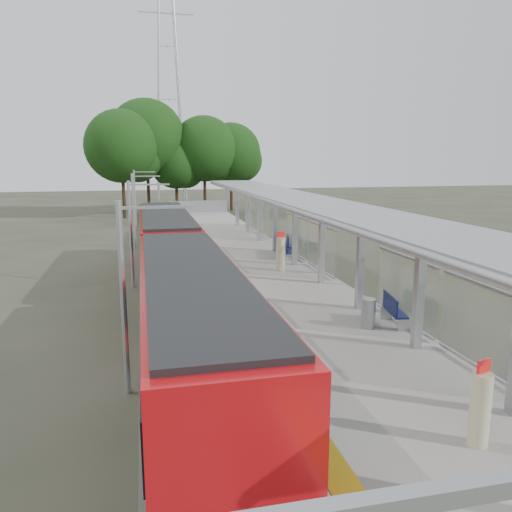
{
  "coord_description": "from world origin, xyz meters",
  "views": [
    {
      "loc": [
        -5.7,
        -6.51,
        6.48
      ],
      "look_at": [
        -0.94,
        14.24,
        2.3
      ],
      "focal_mm": 35.0,
      "sensor_mm": 36.0,
      "label": 1
    }
  ],
  "objects_px": {
    "bench_far": "(290,244)",
    "train": "(175,269)",
    "litter_bin": "(368,313)",
    "bench_near": "(393,309)",
    "bench_mid": "(288,250)",
    "info_pillar_near": "(480,409)",
    "info_pillar_far": "(281,254)"
  },
  "relations": [
    {
      "from": "bench_far",
      "to": "train",
      "type": "bearing_deg",
      "value": -119.3
    },
    {
      "from": "bench_far",
      "to": "litter_bin",
      "type": "height_order",
      "value": "bench_far"
    },
    {
      "from": "bench_near",
      "to": "bench_mid",
      "type": "height_order",
      "value": "bench_near"
    },
    {
      "from": "train",
      "to": "litter_bin",
      "type": "distance_m",
      "value": 8.1
    },
    {
      "from": "bench_far",
      "to": "info_pillar_near",
      "type": "distance_m",
      "value": 19.96
    },
    {
      "from": "bench_near",
      "to": "litter_bin",
      "type": "height_order",
      "value": "bench_near"
    },
    {
      "from": "info_pillar_near",
      "to": "info_pillar_far",
      "type": "xyz_separation_m",
      "value": [
        0.44,
        15.68,
        0.08
      ]
    },
    {
      "from": "bench_far",
      "to": "info_pillar_far",
      "type": "xyz_separation_m",
      "value": [
        -1.71,
        -4.16,
        0.28
      ]
    },
    {
      "from": "bench_near",
      "to": "litter_bin",
      "type": "distance_m",
      "value": 0.92
    },
    {
      "from": "bench_near",
      "to": "info_pillar_far",
      "type": "xyz_separation_m",
      "value": [
        -1.41,
        8.8,
        0.3
      ]
    },
    {
      "from": "bench_mid",
      "to": "bench_far",
      "type": "xyz_separation_m",
      "value": [
        0.53,
        1.41,
        0.09
      ]
    },
    {
      "from": "bench_near",
      "to": "train",
      "type": "bearing_deg",
      "value": 152.47
    },
    {
      "from": "info_pillar_far",
      "to": "info_pillar_near",
      "type": "bearing_deg",
      "value": -102.96
    },
    {
      "from": "bench_far",
      "to": "info_pillar_far",
      "type": "height_order",
      "value": "info_pillar_far"
    },
    {
      "from": "info_pillar_near",
      "to": "bench_mid",
      "type": "bearing_deg",
      "value": 67.85
    },
    {
      "from": "bench_far",
      "to": "info_pillar_near",
      "type": "bearing_deg",
      "value": -81.98
    },
    {
      "from": "litter_bin",
      "to": "bench_far",
      "type": "bearing_deg",
      "value": 84.67
    },
    {
      "from": "bench_near",
      "to": "bench_far",
      "type": "xyz_separation_m",
      "value": [
        0.3,
        12.96,
        0.02
      ]
    },
    {
      "from": "info_pillar_near",
      "to": "info_pillar_far",
      "type": "height_order",
      "value": "info_pillar_far"
    },
    {
      "from": "train",
      "to": "bench_near",
      "type": "xyz_separation_m",
      "value": [
        6.81,
        -5.47,
        -0.51
      ]
    },
    {
      "from": "bench_near",
      "to": "litter_bin",
      "type": "relative_size",
      "value": 1.61
    },
    {
      "from": "bench_mid",
      "to": "litter_bin",
      "type": "distance_m",
      "value": 11.63
    },
    {
      "from": "bench_mid",
      "to": "info_pillar_far",
      "type": "xyz_separation_m",
      "value": [
        -1.18,
        -2.75,
        0.37
      ]
    },
    {
      "from": "bench_near",
      "to": "bench_mid",
      "type": "xyz_separation_m",
      "value": [
        -0.23,
        11.55,
        -0.07
      ]
    },
    {
      "from": "bench_near",
      "to": "info_pillar_far",
      "type": "bearing_deg",
      "value": 110.37
    },
    {
      "from": "info_pillar_near",
      "to": "litter_bin",
      "type": "distance_m",
      "value": 6.89
    },
    {
      "from": "bench_near",
      "to": "info_pillar_far",
      "type": "relative_size",
      "value": 0.81
    },
    {
      "from": "bench_mid",
      "to": "info_pillar_near",
      "type": "bearing_deg",
      "value": -82.08
    },
    {
      "from": "train",
      "to": "info_pillar_far",
      "type": "distance_m",
      "value": 6.34
    },
    {
      "from": "info_pillar_near",
      "to": "bench_far",
      "type": "bearing_deg",
      "value": 66.7
    },
    {
      "from": "train",
      "to": "info_pillar_near",
      "type": "xyz_separation_m",
      "value": [
        4.96,
        -12.35,
        -0.29
      ]
    },
    {
      "from": "train",
      "to": "info_pillar_far",
      "type": "height_order",
      "value": "train"
    }
  ]
}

